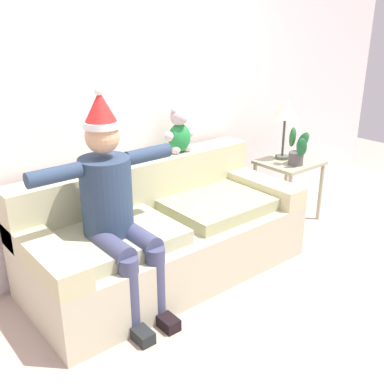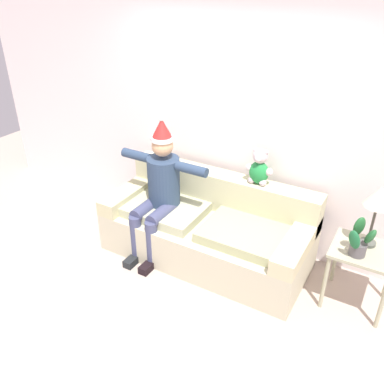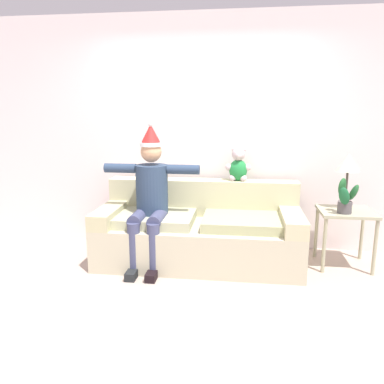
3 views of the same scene
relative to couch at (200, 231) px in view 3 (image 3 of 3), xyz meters
name	(u,v)px [view 3 (image 3 of 3)]	position (x,y,z in m)	size (l,w,h in m)	color
ground_plane	(186,303)	(0.00, -1.00, -0.33)	(10.00, 10.00, 0.00)	#B09C8E
back_wall	(205,134)	(0.00, 0.55, 1.02)	(7.00, 0.10, 2.70)	silver
couch	(200,231)	(0.00, 0.00, 0.00)	(2.15, 0.95, 0.84)	#BCB597
person_seated	(150,194)	(-0.51, -0.17, 0.44)	(1.02, 0.77, 1.51)	#2A3C56
teddy_bear	(238,166)	(0.40, 0.30, 0.69)	(0.29, 0.17, 0.38)	#21833D
side_table	(346,219)	(1.53, 0.03, 0.18)	(0.55, 0.49, 0.61)	#A4A283
table_lamp	(348,165)	(1.53, 0.13, 0.74)	(0.24, 0.24, 0.58)	#494F46
potted_plant	(346,198)	(1.48, -0.09, 0.43)	(0.25, 0.23, 0.36)	#545052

